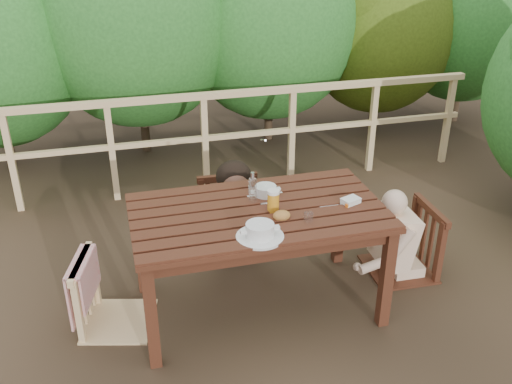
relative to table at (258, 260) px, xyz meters
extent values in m
plane|color=#433121|center=(0.00, 0.00, -0.39)|extent=(60.00, 60.00, 0.00)
cube|color=#3C1D11|center=(0.00, 0.00, 0.00)|extent=(1.69, 0.95, 0.78)
cube|color=#DDB77F|center=(-0.98, 0.07, 0.09)|extent=(0.59, 0.59, 0.97)
cube|color=#3C1D11|center=(0.01, 0.88, 0.13)|extent=(0.55, 0.55, 1.04)
cube|color=#3C1D11|center=(1.20, 0.15, 0.12)|extent=(0.53, 0.53, 1.02)
cube|color=#DDB77F|center=(0.00, 2.00, 0.11)|extent=(5.60, 0.10, 1.01)
cylinder|color=white|center=(-0.08, -0.34, 0.44)|extent=(0.30, 0.30, 0.10)
cylinder|color=silver|center=(0.11, 0.19, 0.43)|extent=(0.26, 0.26, 0.09)
ellipsoid|color=#AC7631|center=(0.12, -0.16, 0.42)|extent=(0.12, 0.09, 0.07)
cylinder|color=#D2690C|center=(0.10, -0.03, 0.47)|extent=(0.08, 0.08, 0.16)
cylinder|color=silver|center=(0.00, 0.12, 0.51)|extent=(0.06, 0.06, 0.23)
cylinder|color=white|center=(0.27, -0.23, 0.43)|extent=(0.06, 0.06, 0.07)
cube|color=silver|center=(0.63, -0.08, 0.42)|extent=(0.15, 0.12, 0.05)
camera|label=1|loc=(-0.88, -3.26, 2.22)|focal=40.45mm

